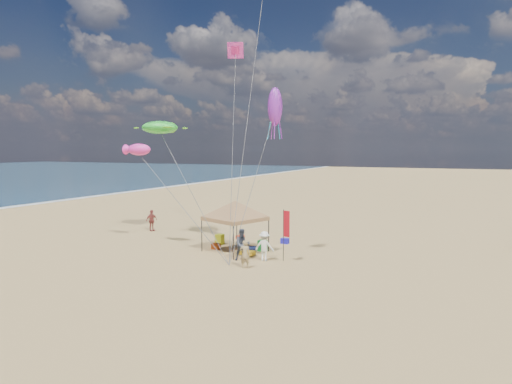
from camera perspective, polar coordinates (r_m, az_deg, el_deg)
ground at (r=24.89m, az=-2.98°, el=-9.82°), size 280.00×280.00×0.00m
canopy_tent at (r=28.46m, az=-2.69°, el=-1.39°), size 5.78×5.78×3.79m
feather_flag at (r=26.12m, az=3.81°, el=-4.48°), size 0.45×0.17×3.07m
cooler_red at (r=29.68m, az=-5.14°, el=-6.93°), size 0.54×0.38×0.38m
cooler_blue at (r=31.33m, az=3.71°, el=-6.26°), size 0.54×0.38×0.38m
bag_navy at (r=28.87m, az=-0.59°, el=-7.28°), size 0.69×0.54×0.36m
bag_orange at (r=32.68m, az=-2.03°, el=-5.77°), size 0.54×0.69×0.36m
chair_green at (r=29.06m, az=0.84°, el=-6.86°), size 0.50×0.50×0.70m
chair_yellow at (r=31.10m, az=-4.67°, el=-6.05°), size 0.50×0.50×0.70m
crate_grey at (r=27.97m, az=-1.91°, el=-7.79°), size 0.34×0.30×0.28m
beach_cart at (r=27.76m, az=-1.12°, el=-7.76°), size 0.90×0.50×0.24m
person_near_a at (r=24.89m, az=-1.42°, el=-7.94°), size 0.68×0.57×1.58m
person_near_b at (r=26.54m, az=-1.74°, el=-6.74°), size 1.16×1.13×1.89m
person_near_c at (r=26.45m, az=1.09°, el=-6.93°), size 1.20×0.78×1.76m
person_far_a at (r=36.83m, az=-13.21°, el=-3.56°), size 0.72×1.09×1.72m
turtle_kite at (r=34.38m, az=-12.21°, el=8.06°), size 3.47×3.14×0.95m
fish_kite at (r=31.08m, az=-14.72°, el=5.27°), size 1.96×1.29×0.80m
squid_kite at (r=27.25m, az=2.45°, el=10.84°), size 1.03×1.03×2.29m
stunt_kite_pink at (r=35.94m, az=-2.65°, el=17.64°), size 1.35×0.99×1.13m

